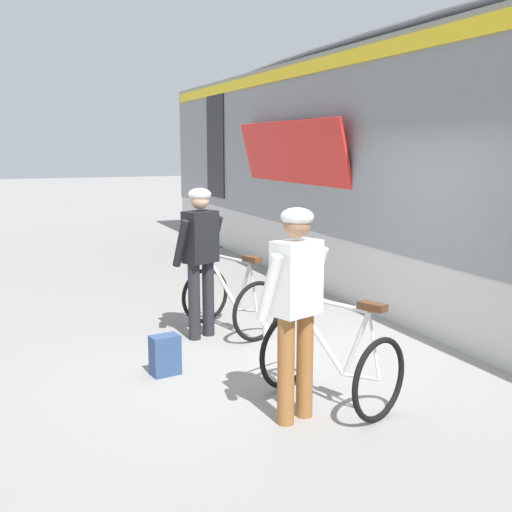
{
  "coord_description": "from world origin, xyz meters",
  "views": [
    {
      "loc": [
        -2.91,
        -5.84,
        2.24
      ],
      "look_at": [
        -0.29,
        0.39,
        1.05
      ],
      "focal_mm": 44.15,
      "sensor_mm": 36.0,
      "label": 1
    }
  ],
  "objects_px": {
    "bicycle_near_silver": "(230,299)",
    "train_car": "(480,166)",
    "cyclist_near_in_dark": "(200,249)",
    "cyclist_far_in_white": "(296,296)",
    "bicycle_far_white": "(331,360)",
    "backpack_on_platform": "(165,355)",
    "water_bottle_near_the_bikes": "(266,332)"
  },
  "relations": [
    {
      "from": "cyclist_far_in_white",
      "to": "backpack_on_platform",
      "type": "xyz_separation_m",
      "value": [
        -0.72,
        1.43,
        -0.85
      ]
    },
    {
      "from": "bicycle_near_silver",
      "to": "backpack_on_platform",
      "type": "height_order",
      "value": "bicycle_near_silver"
    },
    {
      "from": "bicycle_near_silver",
      "to": "train_car",
      "type": "bearing_deg",
      "value": -3.12
    },
    {
      "from": "cyclist_near_in_dark",
      "to": "bicycle_far_white",
      "type": "xyz_separation_m",
      "value": [
        0.44,
        -2.3,
        -0.65
      ]
    },
    {
      "from": "cyclist_far_in_white",
      "to": "backpack_on_platform",
      "type": "distance_m",
      "value": 1.82
    },
    {
      "from": "backpack_on_platform",
      "to": "water_bottle_near_the_bikes",
      "type": "xyz_separation_m",
      "value": [
        1.38,
        0.66,
        -0.11
      ]
    },
    {
      "from": "cyclist_near_in_dark",
      "to": "bicycle_near_silver",
      "type": "bearing_deg",
      "value": 11.99
    },
    {
      "from": "bicycle_far_white",
      "to": "backpack_on_platform",
      "type": "distance_m",
      "value": 1.72
    },
    {
      "from": "train_car",
      "to": "cyclist_near_in_dark",
      "type": "relative_size",
      "value": 10.68
    },
    {
      "from": "cyclist_far_in_white",
      "to": "bicycle_near_silver",
      "type": "relative_size",
      "value": 1.43
    },
    {
      "from": "train_car",
      "to": "cyclist_far_in_white",
      "type": "height_order",
      "value": "train_car"
    },
    {
      "from": "train_car",
      "to": "bicycle_far_white",
      "type": "bearing_deg",
      "value": -148.08
    },
    {
      "from": "cyclist_far_in_white",
      "to": "bicycle_near_silver",
      "type": "bearing_deg",
      "value": 81.41
    },
    {
      "from": "cyclist_near_in_dark",
      "to": "cyclist_far_in_white",
      "type": "xyz_separation_m",
      "value": [
        0.01,
        -2.47,
        0.0
      ]
    },
    {
      "from": "bicycle_near_silver",
      "to": "water_bottle_near_the_bikes",
      "type": "xyz_separation_m",
      "value": [
        0.27,
        -0.46,
        -0.31
      ]
    },
    {
      "from": "train_car",
      "to": "water_bottle_near_the_bikes",
      "type": "distance_m",
      "value": 3.79
    },
    {
      "from": "bicycle_near_silver",
      "to": "cyclist_far_in_white",
      "type": "bearing_deg",
      "value": -98.59
    },
    {
      "from": "train_car",
      "to": "bicycle_far_white",
      "type": "height_order",
      "value": "train_car"
    },
    {
      "from": "train_car",
      "to": "bicycle_near_silver",
      "type": "bearing_deg",
      "value": 176.88
    },
    {
      "from": "cyclist_far_in_white",
      "to": "bicycle_near_silver",
      "type": "xyz_separation_m",
      "value": [
        0.39,
        2.56,
        -0.65
      ]
    },
    {
      "from": "water_bottle_near_the_bikes",
      "to": "bicycle_far_white",
      "type": "bearing_deg",
      "value": -96.6
    },
    {
      "from": "bicycle_near_silver",
      "to": "backpack_on_platform",
      "type": "distance_m",
      "value": 1.59
    },
    {
      "from": "cyclist_near_in_dark",
      "to": "backpack_on_platform",
      "type": "relative_size",
      "value": 4.4
    },
    {
      "from": "bicycle_far_white",
      "to": "cyclist_far_in_white",
      "type": "bearing_deg",
      "value": -157.76
    },
    {
      "from": "train_car",
      "to": "bicycle_far_white",
      "type": "xyz_separation_m",
      "value": [
        -3.51,
        -2.19,
        -1.56
      ]
    },
    {
      "from": "train_car",
      "to": "water_bottle_near_the_bikes",
      "type": "height_order",
      "value": "train_car"
    },
    {
      "from": "bicycle_near_silver",
      "to": "bicycle_far_white",
      "type": "distance_m",
      "value": 2.38
    },
    {
      "from": "water_bottle_near_the_bikes",
      "to": "backpack_on_platform",
      "type": "bearing_deg",
      "value": -154.27
    },
    {
      "from": "cyclist_near_in_dark",
      "to": "bicycle_near_silver",
      "type": "relative_size",
      "value": 1.43
    },
    {
      "from": "train_car",
      "to": "bicycle_near_silver",
      "type": "height_order",
      "value": "train_car"
    },
    {
      "from": "cyclist_near_in_dark",
      "to": "cyclist_far_in_white",
      "type": "distance_m",
      "value": 2.47
    },
    {
      "from": "train_car",
      "to": "cyclist_far_in_white",
      "type": "relative_size",
      "value": 10.68
    }
  ]
}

